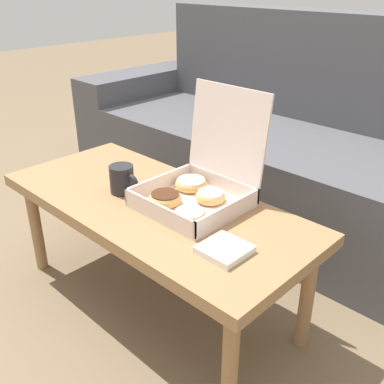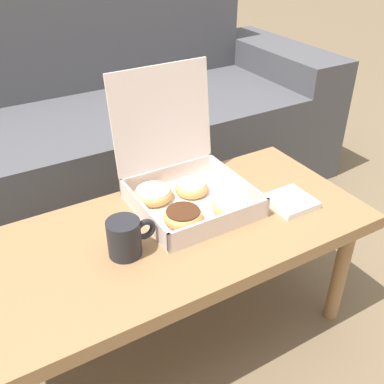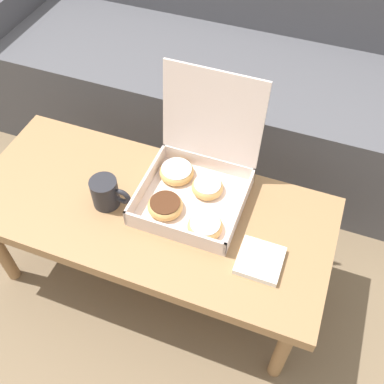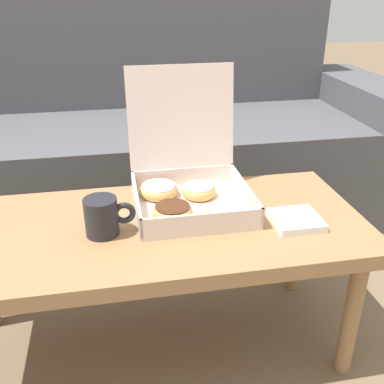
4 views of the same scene
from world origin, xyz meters
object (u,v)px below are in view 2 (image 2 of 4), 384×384
Objects in this scene: couch at (68,137)px; pastry_box at (184,186)px; coffee_mug at (126,237)px; coffee_table at (167,245)px.

couch reaches higher than pastry_box.
coffee_mug is (-0.12, -0.91, 0.14)m from couch.
coffee_table is at bearing 12.02° from coffee_mug.
couch is 6.59× the size of pastry_box.
coffee_table is 8.88× the size of coffee_mug.
couch reaches higher than coffee_table.
pastry_box reaches higher than coffee_mug.
coffee_mug is at bearing -152.38° from pastry_box.
couch is at bearing 82.45° from coffee_mug.
coffee_table is 0.15m from coffee_mug.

